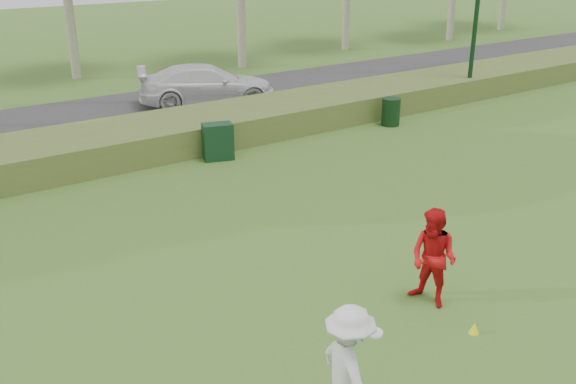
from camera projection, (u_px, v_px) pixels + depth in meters
ground at (423, 335)px, 10.88m from camera, size 120.00×120.00×0.00m
reed_strip at (141, 139)px, 19.86m from camera, size 80.00×3.00×0.90m
park_road at (88, 118)px, 23.82m from camera, size 80.00×6.00×0.06m
player_white at (349, 369)px, 8.53m from camera, size 0.98×1.30×1.86m
player_red at (433, 258)px, 11.47m from camera, size 0.87×1.03×1.85m
cone_yellow at (474, 328)px, 10.88m from camera, size 0.18×0.18×0.20m
utility_cabinet at (218, 142)px, 19.28m from camera, size 1.01×0.79×1.11m
trash_bin at (391, 112)px, 22.82m from camera, size 0.81×0.81×0.98m
car_right at (207, 85)px, 25.42m from camera, size 5.78×3.95×1.55m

